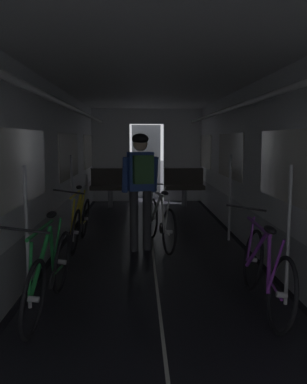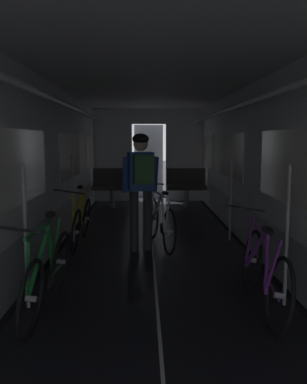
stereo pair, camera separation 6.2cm
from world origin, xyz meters
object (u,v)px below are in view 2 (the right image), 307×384
bicycle_green (47,272)px  bicycle_purple (263,271)px  person_cyclist_aisle (141,179)px  bicycle_white_in_aisle (160,222)px  bench_seat_far_right (186,184)px  bench_seat_far_left (112,184)px  bicycle_yellow (81,221)px

bicycle_green → bicycle_purple: bearing=0.2°
bicycle_green → person_cyclist_aisle: (0.88, 2.12, 0.69)m
bicycle_white_in_aisle → bicycle_green: bearing=-116.3°
bench_seat_far_right → bicycle_white_in_aisle: (-0.77, -3.68, -0.18)m
bench_seat_far_left → bicycle_green: size_ratio=0.58×
bench_seat_far_left → bicycle_purple: size_ratio=0.58×
bicycle_purple → bicycle_white_in_aisle: size_ratio=1.02×
bicycle_yellow → bicycle_white_in_aisle: bearing=-2.2°
bicycle_yellow → bench_seat_far_left: bearing=86.7°
person_cyclist_aisle → bicycle_white_in_aisle: 0.79m
bicycle_purple → bicycle_white_in_aisle: bearing=110.9°
bicycle_purple → bicycle_green: size_ratio=1.00×
bench_seat_far_right → person_cyclist_aisle: 4.12m
bench_seat_far_right → bicycle_purple: 6.06m
bench_seat_far_left → bicycle_white_in_aisle: (1.03, -3.68, -0.18)m
bicycle_purple → person_cyclist_aisle: size_ratio=0.98×
bicycle_purple → bicycle_white_in_aisle: bicycle_purple is taller
bench_seat_far_left → bicycle_white_in_aisle: size_ratio=0.59×
bicycle_yellow → person_cyclist_aisle: size_ratio=0.98×
bench_seat_far_left → person_cyclist_aisle: bearing=-79.5°
person_cyclist_aisle → bicycle_white_in_aisle: bearing=41.5°
bicycle_purple → bicycle_green: bearing=-179.8°
person_cyclist_aisle → bicycle_green: bearing=-112.6°
bicycle_purple → bicycle_white_in_aisle: 2.54m
bench_seat_far_left → bicycle_purple: 6.36m
bench_seat_far_left → person_cyclist_aisle: size_ratio=0.57×
bicycle_yellow → bicycle_green: size_ratio=1.00×
bench_seat_far_right → bicycle_green: size_ratio=0.58×
bicycle_yellow → bicycle_purple: bicycle_purple is taller
bicycle_yellow → bicycle_purple: 3.23m
bench_seat_far_left → bicycle_yellow: bicycle_yellow is taller
bench_seat_far_left → bicycle_yellow: bearing=-93.3°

